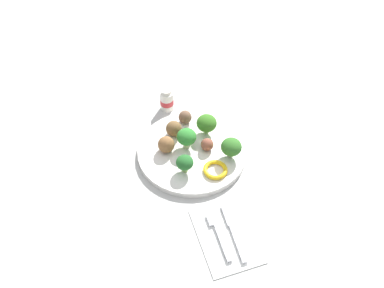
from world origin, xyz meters
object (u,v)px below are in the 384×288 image
plate (192,151)px  broccoli_floret_front_left (187,137)px  meatball_front_right (185,117)px  knife (233,229)px  meatball_mid_left (166,145)px  pepper_ring_far_rim (215,170)px  yogurt_bottle (167,100)px  broccoli_floret_mid_left (231,147)px  broccoli_floret_mid_right (207,123)px  meatball_back_left (207,145)px  napkin (226,236)px  broccoli_floret_front_right (185,163)px  fork (218,234)px  meatball_center (174,129)px

plate → broccoli_floret_front_left: broccoli_floret_front_left is taller
meatball_front_right → knife: size_ratio=0.25×
meatball_mid_left → pepper_ring_far_rim: 0.14m
broccoli_floret_front_left → meatball_mid_left: size_ratio=1.32×
yogurt_bottle → broccoli_floret_mid_left: bearing=-153.6°
broccoli_floret_mid_right → meatball_mid_left: size_ratio=1.32×
meatball_back_left → napkin: (-0.24, 0.02, -0.03)m
broccoli_floret_mid_right → meatball_front_right: 0.07m
broccoli_floret_mid_right → meatball_back_left: (-0.06, 0.01, -0.02)m
pepper_ring_far_rim → napkin: (-0.17, 0.02, -0.02)m
broccoli_floret_front_left → broccoli_floret_mid_left: (-0.06, -0.10, -0.00)m
broccoli_floret_front_right → meatball_front_right: broccoli_floret_front_right is taller
broccoli_floret_mid_left → fork: (-0.20, 0.09, -0.04)m
broccoli_floret_front_right → yogurt_bottle: 0.25m
knife → yogurt_bottle: size_ratio=2.17×
broccoli_floret_front_left → broccoli_floret_mid_left: broccoli_floret_front_left is taller
broccoli_floret_mid_left → yogurt_bottle: bearing=26.4°
napkin → pepper_ring_far_rim: bearing=-8.3°
meatball_mid_left → yogurt_bottle: size_ratio=0.64×
broccoli_floret_front_left → meatball_back_left: broccoli_floret_front_left is taller
meatball_center → meatball_back_left: 0.10m
meatball_mid_left → meatball_front_right: size_ratio=1.19×
broccoli_floret_mid_right → napkin: broccoli_floret_mid_right is taller
pepper_ring_far_rim → napkin: size_ratio=0.35×
pepper_ring_far_rim → napkin: 0.17m
broccoli_floret_front_right → yogurt_bottle: size_ratio=0.72×
plate → broccoli_floret_mid_left: 0.11m
pepper_ring_far_rim → fork: pepper_ring_far_rim is taller
broccoli_floret_mid_right → meatball_center: bearing=80.0°
plate → pepper_ring_far_rim: size_ratio=4.66×
broccoli_floret_mid_left → meatball_center: (0.11, 0.12, -0.01)m
meatball_back_left → knife: size_ratio=0.22×
meatball_front_right → fork: size_ratio=0.30×
meatball_back_left → broccoli_floret_mid_right: bearing=-14.0°
knife → meatball_center: bearing=11.8°
broccoli_floret_front_left → knife: 0.26m
meatball_back_left → yogurt_bottle: 0.20m
broccoli_floret_front_left → meatball_center: bearing=23.7°
meatball_center → napkin: bearing=-171.6°
meatball_back_left → napkin: size_ratio=0.19×
broccoli_floret_front_right → pepper_ring_far_rim: 0.08m
meatball_back_left → pepper_ring_far_rim: bearing=179.7°
meatball_center → meatball_front_right: (0.04, -0.04, -0.00)m
meatball_back_left → yogurt_bottle: yogurt_bottle is taller
pepper_ring_far_rim → fork: size_ratio=0.50×
broccoli_floret_mid_right → fork: bearing=169.0°
meatball_back_left → knife: 0.24m
broccoli_floret_mid_left → knife: bearing=163.7°
broccoli_floret_mid_right → pepper_ring_far_rim: broccoli_floret_mid_right is taller
meatball_center → yogurt_bottle: (0.12, -0.01, -0.01)m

